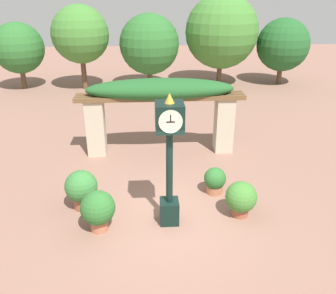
{
  "coord_description": "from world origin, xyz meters",
  "views": [
    {
      "loc": [
        -0.48,
        -7.37,
        5.19
      ],
      "look_at": [
        0.02,
        0.33,
        1.78
      ],
      "focal_mm": 38.0,
      "sensor_mm": 36.0,
      "label": 1
    }
  ],
  "objects_px": {
    "pedestal_clock": "(169,151)",
    "potted_plant_near_right": "(81,188)",
    "potted_plant_near_left": "(241,198)",
    "potted_plant_far_right": "(98,209)",
    "potted_plant_far_left": "(215,180)"
  },
  "relations": [
    {
      "from": "potted_plant_far_right",
      "to": "potted_plant_near_left",
      "type": "bearing_deg",
      "value": 6.16
    },
    {
      "from": "potted_plant_near_left",
      "to": "potted_plant_near_right",
      "type": "relative_size",
      "value": 0.87
    },
    {
      "from": "potted_plant_near_left",
      "to": "potted_plant_far_left",
      "type": "xyz_separation_m",
      "value": [
        -0.44,
        1.11,
        -0.1
      ]
    },
    {
      "from": "pedestal_clock",
      "to": "potted_plant_near_right",
      "type": "height_order",
      "value": "pedestal_clock"
    },
    {
      "from": "pedestal_clock",
      "to": "potted_plant_near_left",
      "type": "height_order",
      "value": "pedestal_clock"
    },
    {
      "from": "potted_plant_near_right",
      "to": "potted_plant_far_right",
      "type": "distance_m",
      "value": 1.1
    },
    {
      "from": "potted_plant_far_left",
      "to": "pedestal_clock",
      "type": "bearing_deg",
      "value": -136.47
    },
    {
      "from": "pedestal_clock",
      "to": "potted_plant_far_left",
      "type": "distance_m",
      "value": 2.39
    },
    {
      "from": "potted_plant_near_left",
      "to": "potted_plant_near_right",
      "type": "xyz_separation_m",
      "value": [
        -3.98,
        0.6,
        0.09
      ]
    },
    {
      "from": "potted_plant_near_right",
      "to": "potted_plant_far_left",
      "type": "relative_size",
      "value": 1.38
    },
    {
      "from": "pedestal_clock",
      "to": "potted_plant_far_right",
      "type": "xyz_separation_m",
      "value": [
        -1.67,
        -0.2,
        -1.33
      ]
    },
    {
      "from": "potted_plant_near_left",
      "to": "potted_plant_far_left",
      "type": "bearing_deg",
      "value": 111.53
    },
    {
      "from": "pedestal_clock",
      "to": "potted_plant_far_left",
      "type": "xyz_separation_m",
      "value": [
        1.35,
        1.28,
        -1.5
      ]
    },
    {
      "from": "potted_plant_near_right",
      "to": "pedestal_clock",
      "type": "bearing_deg",
      "value": -19.22
    },
    {
      "from": "potted_plant_near_left",
      "to": "potted_plant_far_right",
      "type": "distance_m",
      "value": 3.48
    }
  ]
}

